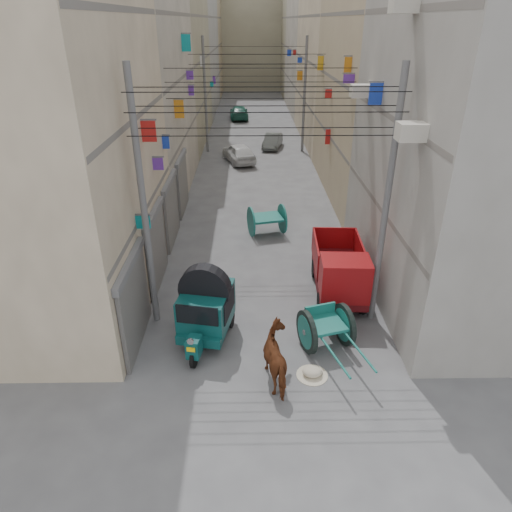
{
  "coord_description": "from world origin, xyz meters",
  "views": [
    {
      "loc": [
        -0.48,
        -6.67,
        8.92
      ],
      "look_at": [
        -0.27,
        6.5,
        2.1
      ],
      "focal_mm": 32.0,
      "sensor_mm": 36.0,
      "label": 1
    }
  ],
  "objects_px": {
    "tonga_cart": "(326,328)",
    "second_cart": "(267,219)",
    "horse": "(280,359)",
    "distant_car_green": "(239,113)",
    "distant_car_grey": "(273,141)",
    "distant_car_white": "(239,153)",
    "auto_rickshaw": "(206,306)",
    "feed_sack": "(312,372)",
    "mini_truck": "(340,276)"
  },
  "relations": [
    {
      "from": "horse",
      "to": "distant_car_grey",
      "type": "relative_size",
      "value": 0.55
    },
    {
      "from": "second_cart",
      "to": "horse",
      "type": "bearing_deg",
      "value": -103.65
    },
    {
      "from": "tonga_cart",
      "to": "feed_sack",
      "type": "bearing_deg",
      "value": -129.22
    },
    {
      "from": "auto_rickshaw",
      "to": "feed_sack",
      "type": "xyz_separation_m",
      "value": [
        3.09,
        -1.83,
        -1.0
      ]
    },
    {
      "from": "auto_rickshaw",
      "to": "tonga_cart",
      "type": "xyz_separation_m",
      "value": [
        3.63,
        -0.52,
        -0.45
      ]
    },
    {
      "from": "auto_rickshaw",
      "to": "distant_car_grey",
      "type": "xyz_separation_m",
      "value": [
        3.22,
        24.0,
        -0.59
      ]
    },
    {
      "from": "second_cart",
      "to": "horse",
      "type": "height_order",
      "value": "horse"
    },
    {
      "from": "tonga_cart",
      "to": "second_cart",
      "type": "relative_size",
      "value": 1.69
    },
    {
      "from": "tonga_cart",
      "to": "second_cart",
      "type": "xyz_separation_m",
      "value": [
        -1.47,
        8.32,
        0.05
      ]
    },
    {
      "from": "second_cart",
      "to": "distant_car_white",
      "type": "xyz_separation_m",
      "value": [
        -1.52,
        12.22,
        -0.08
      ]
    },
    {
      "from": "horse",
      "to": "distant_car_green",
      "type": "xyz_separation_m",
      "value": [
        -1.75,
        37.92,
        -0.15
      ]
    },
    {
      "from": "tonga_cart",
      "to": "distant_car_grey",
      "type": "xyz_separation_m",
      "value": [
        -0.41,
        24.52,
        -0.15
      ]
    },
    {
      "from": "tonga_cart",
      "to": "distant_car_grey",
      "type": "distance_m",
      "value": 24.53
    },
    {
      "from": "feed_sack",
      "to": "distant_car_grey",
      "type": "bearing_deg",
      "value": 89.7
    },
    {
      "from": "second_cart",
      "to": "distant_car_white",
      "type": "distance_m",
      "value": 12.32
    },
    {
      "from": "mini_truck",
      "to": "feed_sack",
      "type": "xyz_separation_m",
      "value": [
        -1.43,
        -3.91,
        -0.85
      ]
    },
    {
      "from": "mini_truck",
      "to": "distant_car_green",
      "type": "distance_m",
      "value": 34.08
    },
    {
      "from": "auto_rickshaw",
      "to": "distant_car_green",
      "type": "relative_size",
      "value": 0.66
    },
    {
      "from": "feed_sack",
      "to": "horse",
      "type": "distance_m",
      "value": 1.14
    },
    {
      "from": "second_cart",
      "to": "distant_car_white",
      "type": "height_order",
      "value": "second_cart"
    },
    {
      "from": "mini_truck",
      "to": "feed_sack",
      "type": "bearing_deg",
      "value": -107.17
    },
    {
      "from": "mini_truck",
      "to": "tonga_cart",
      "type": "bearing_deg",
      "value": -105.83
    },
    {
      "from": "feed_sack",
      "to": "tonga_cart",
      "type": "bearing_deg",
      "value": 67.37
    },
    {
      "from": "distant_car_grey",
      "to": "auto_rickshaw",
      "type": "bearing_deg",
      "value": -85.35
    },
    {
      "from": "horse",
      "to": "tonga_cart",
      "type": "bearing_deg",
      "value": -148.96
    },
    {
      "from": "feed_sack",
      "to": "distant_car_grey",
      "type": "distance_m",
      "value": 25.83
    },
    {
      "from": "distant_car_grey",
      "to": "horse",
      "type": "bearing_deg",
      "value": -80.05
    },
    {
      "from": "horse",
      "to": "distant_car_green",
      "type": "relative_size",
      "value": 0.42
    },
    {
      "from": "feed_sack",
      "to": "auto_rickshaw",
      "type": "bearing_deg",
      "value": 149.34
    },
    {
      "from": "auto_rickshaw",
      "to": "feed_sack",
      "type": "distance_m",
      "value": 3.73
    },
    {
      "from": "mini_truck",
      "to": "distant_car_grey",
      "type": "distance_m",
      "value": 21.96
    },
    {
      "from": "horse",
      "to": "feed_sack",
      "type": "bearing_deg",
      "value": 177.0
    },
    {
      "from": "horse",
      "to": "mini_truck",
      "type": "bearing_deg",
      "value": -134.13
    },
    {
      "from": "auto_rickshaw",
      "to": "feed_sack",
      "type": "height_order",
      "value": "auto_rickshaw"
    },
    {
      "from": "second_cart",
      "to": "distant_car_grey",
      "type": "bearing_deg",
      "value": 72.63
    },
    {
      "from": "horse",
      "to": "distant_car_green",
      "type": "height_order",
      "value": "horse"
    },
    {
      "from": "auto_rickshaw",
      "to": "distant_car_grey",
      "type": "relative_size",
      "value": 0.86
    },
    {
      "from": "distant_car_white",
      "to": "distant_car_green",
      "type": "height_order",
      "value": "distant_car_white"
    },
    {
      "from": "distant_car_green",
      "to": "auto_rickshaw",
      "type": "bearing_deg",
      "value": 86.17
    },
    {
      "from": "distant_car_grey",
      "to": "distant_car_green",
      "type": "bearing_deg",
      "value": 115.61
    },
    {
      "from": "feed_sack",
      "to": "distant_car_white",
      "type": "distance_m",
      "value": 21.99
    },
    {
      "from": "tonga_cart",
      "to": "distant_car_white",
      "type": "distance_m",
      "value": 20.76
    },
    {
      "from": "mini_truck",
      "to": "second_cart",
      "type": "distance_m",
      "value": 6.19
    },
    {
      "from": "distant_car_green",
      "to": "distant_car_white",
      "type": "bearing_deg",
      "value": 87.67
    },
    {
      "from": "auto_rickshaw",
      "to": "distant_car_white",
      "type": "relative_size",
      "value": 0.73
    },
    {
      "from": "tonga_cart",
      "to": "horse",
      "type": "relative_size",
      "value": 1.71
    },
    {
      "from": "distant_car_green",
      "to": "mini_truck",
      "type": "bearing_deg",
      "value": 93.74
    },
    {
      "from": "auto_rickshaw",
      "to": "tonga_cart",
      "type": "bearing_deg",
      "value": 2.78
    },
    {
      "from": "horse",
      "to": "distant_car_white",
      "type": "bearing_deg",
      "value": -100.24
    },
    {
      "from": "tonga_cart",
      "to": "horse",
      "type": "height_order",
      "value": "horse"
    }
  ]
}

